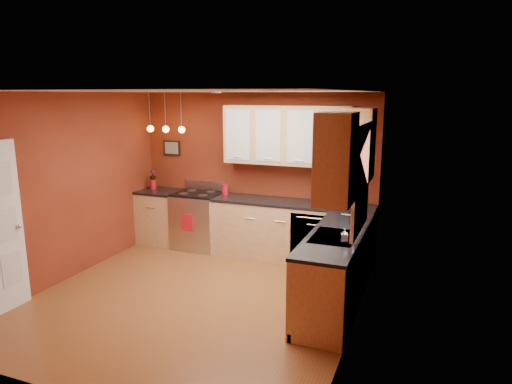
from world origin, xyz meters
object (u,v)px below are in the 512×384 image
at_px(sink, 334,238).
at_px(red_canister, 225,189).
at_px(gas_range, 198,220).
at_px(coffee_maker, 345,196).
at_px(soap_pump, 344,236).

bearing_deg(sink, red_canister, 143.49).
xyz_separation_m(gas_range, coffee_maker, (2.44, 0.14, 0.59)).
distance_m(sink, coffee_maker, 1.66).
xyz_separation_m(gas_range, red_canister, (0.47, 0.09, 0.55)).
relative_size(sink, red_canister, 3.96).
height_order(sink, red_canister, sink).
xyz_separation_m(gas_range, sink, (2.62, -1.50, 0.43)).
bearing_deg(gas_range, sink, -29.78).
xyz_separation_m(sink, soap_pump, (0.15, -0.22, 0.11)).
relative_size(sink, soap_pump, 4.11).
height_order(coffee_maker, soap_pump, coffee_maker).
distance_m(sink, red_canister, 2.68).
bearing_deg(coffee_maker, soap_pump, -73.97).
bearing_deg(gas_range, soap_pump, -31.79).
bearing_deg(coffee_maker, red_canister, -172.74).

